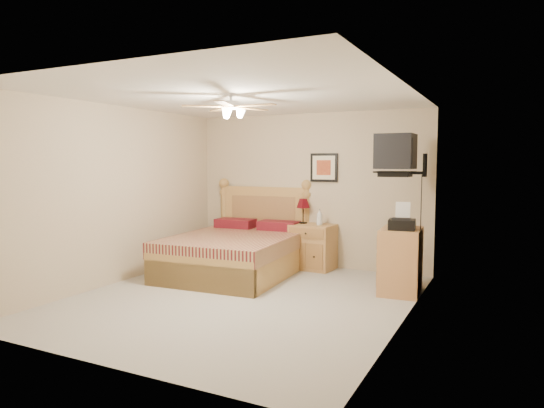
{
  "coord_description": "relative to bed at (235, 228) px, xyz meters",
  "views": [
    {
      "loc": [
        3.0,
        -5.15,
        1.72
      ],
      "look_at": [
        -0.01,
        0.9,
        1.12
      ],
      "focal_mm": 32.0,
      "sensor_mm": 36.0,
      "label": 1
    }
  ],
  "objects": [
    {
      "name": "floor",
      "position": [
        0.75,
        -1.12,
        -0.71
      ],
      "size": [
        4.5,
        4.5,
        0.0
      ],
      "primitive_type": "plane",
      "color": "#A9A398",
      "rests_on": "ground"
    },
    {
      "name": "ceiling",
      "position": [
        0.75,
        -1.12,
        1.79
      ],
      "size": [
        4.0,
        4.5,
        0.04
      ],
      "primitive_type": "cube",
      "color": "white",
      "rests_on": "ground"
    },
    {
      "name": "wall_back",
      "position": [
        0.75,
        1.13,
        0.54
      ],
      "size": [
        4.0,
        0.04,
        2.5
      ],
      "primitive_type": "cube",
      "color": "#C6B392",
      "rests_on": "ground"
    },
    {
      "name": "wall_front",
      "position": [
        0.75,
        -3.37,
        0.54
      ],
      "size": [
        4.0,
        0.04,
        2.5
      ],
      "primitive_type": "cube",
      "color": "#C6B392",
      "rests_on": "ground"
    },
    {
      "name": "wall_left",
      "position": [
        -1.25,
        -1.12,
        0.54
      ],
      "size": [
        0.04,
        4.5,
        2.5
      ],
      "primitive_type": "cube",
      "color": "#C6B392",
      "rests_on": "ground"
    },
    {
      "name": "wall_right",
      "position": [
        2.75,
        -1.12,
        0.54
      ],
      "size": [
        0.04,
        4.5,
        2.5
      ],
      "primitive_type": "cube",
      "color": "#C6B392",
      "rests_on": "ground"
    },
    {
      "name": "bed",
      "position": [
        0.0,
        0.0,
        0.0
      ],
      "size": [
        1.81,
        2.3,
        1.43
      ],
      "primitive_type": null,
      "rotation": [
        0.0,
        0.0,
        0.06
      ],
      "color": "tan",
      "rests_on": "ground"
    },
    {
      "name": "nightstand",
      "position": [
        0.93,
        0.88,
        -0.35
      ],
      "size": [
        0.69,
        0.54,
        0.72
      ],
      "primitive_type": "cube",
      "rotation": [
        0.0,
        0.0,
        -0.07
      ],
      "color": "#AA703A",
      "rests_on": "ground"
    },
    {
      "name": "table_lamp",
      "position": [
        0.73,
        0.95,
        0.2
      ],
      "size": [
        0.26,
        0.26,
        0.4
      ],
      "primitive_type": null,
      "rotation": [
        0.0,
        0.0,
        0.24
      ],
      "color": "#570811",
      "rests_on": "nightstand"
    },
    {
      "name": "lotion_bottle",
      "position": [
        1.05,
        0.86,
        0.13
      ],
      "size": [
        0.11,
        0.11,
        0.26
      ],
      "primitive_type": "imported",
      "rotation": [
        0.0,
        0.0,
        0.13
      ],
      "color": "silver",
      "rests_on": "nightstand"
    },
    {
      "name": "framed_picture",
      "position": [
        1.02,
        1.11,
        0.91
      ],
      "size": [
        0.46,
        0.04,
        0.46
      ],
      "primitive_type": "cube",
      "color": "black",
      "rests_on": "wall_back"
    },
    {
      "name": "dresser",
      "position": [
        2.48,
        0.07,
        -0.29
      ],
      "size": [
        0.55,
        0.76,
        0.85
      ],
      "primitive_type": "cube",
      "rotation": [
        0.0,
        0.0,
        0.08
      ],
      "color": "#BF8548",
      "rests_on": "ground"
    },
    {
      "name": "fax_machine",
      "position": [
        2.51,
        -0.04,
        0.31
      ],
      "size": [
        0.37,
        0.39,
        0.35
      ],
      "primitive_type": null,
      "rotation": [
        0.0,
        0.0,
        0.13
      ],
      "color": "black",
      "rests_on": "dresser"
    },
    {
      "name": "magazine_lower",
      "position": [
        2.42,
        0.32,
        0.15
      ],
      "size": [
        0.24,
        0.28,
        0.02
      ],
      "primitive_type": "imported",
      "rotation": [
        0.0,
        0.0,
        0.31
      ],
      "color": "beige",
      "rests_on": "dresser"
    },
    {
      "name": "magazine_upper",
      "position": [
        2.44,
        0.32,
        0.17
      ],
      "size": [
        0.21,
        0.27,
        0.02
      ],
      "primitive_type": "imported",
      "rotation": [
        0.0,
        0.0,
        0.14
      ],
      "color": "tan",
      "rests_on": "magazine_lower"
    },
    {
      "name": "wall_tv",
      "position": [
        2.5,
        0.22,
        1.1
      ],
      "size": [
        0.56,
        0.46,
        0.58
      ],
      "primitive_type": null,
      "color": "black",
      "rests_on": "wall_right"
    },
    {
      "name": "ceiling_fan",
      "position": [
        0.75,
        -1.32,
        1.65
      ],
      "size": [
        1.14,
        1.14,
        0.28
      ],
      "primitive_type": null,
      "color": "silver",
      "rests_on": "ceiling"
    }
  ]
}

